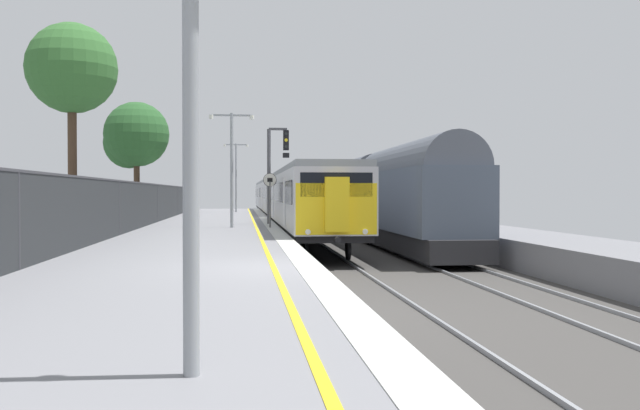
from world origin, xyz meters
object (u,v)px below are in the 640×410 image
at_px(signal_gantry, 275,164).
at_px(platform_lamp_mid, 232,159).
at_px(freight_train_adjacent_track, 356,194).
at_px(commuter_train_at_platform, 282,197).
at_px(background_tree_centre, 71,72).
at_px(speed_limit_sign, 270,193).
at_px(platform_lamp_far, 236,172).
at_px(background_tree_left, 134,138).

distance_m(signal_gantry, platform_lamp_mid, 3.94).
xyz_separation_m(freight_train_adjacent_track, platform_lamp_mid, (-7.54, -11.74, 1.55)).
bearing_deg(commuter_train_at_platform, background_tree_centre, -109.76).
relative_size(commuter_train_at_platform, speed_limit_sign, 25.78).
distance_m(commuter_train_at_platform, platform_lamp_mid, 22.51).
relative_size(signal_gantry, platform_lamp_far, 0.86).
height_order(speed_limit_sign, platform_lamp_far, platform_lamp_far).
relative_size(speed_limit_sign, platform_lamp_mid, 0.47).
bearing_deg(platform_lamp_mid, background_tree_left, 139.52).
distance_m(commuter_train_at_platform, signal_gantry, 18.94).
height_order(platform_lamp_mid, background_tree_left, background_tree_left).
height_order(freight_train_adjacent_track, background_tree_left, background_tree_left).
xyz_separation_m(commuter_train_at_platform, platform_lamp_far, (-3.53, 3.54, 2.01)).
height_order(signal_gantry, platform_lamp_mid, platform_lamp_mid).
xyz_separation_m(commuter_train_at_platform, speed_limit_sign, (-1.85, -22.53, 0.29)).
xyz_separation_m(freight_train_adjacent_track, platform_lamp_far, (-7.54, 13.96, 1.77)).
bearing_deg(speed_limit_sign, platform_lamp_far, 93.70).
relative_size(freight_train_adjacent_track, background_tree_centre, 5.43).
bearing_deg(freight_train_adjacent_track, speed_limit_sign, -115.78).
distance_m(background_tree_left, background_tree_centre, 8.62).
relative_size(freight_train_adjacent_track, background_tree_left, 7.13).
distance_m(commuter_train_at_platform, freight_train_adjacent_track, 11.16).
height_order(commuter_train_at_platform, freight_train_adjacent_track, freight_train_adjacent_track).
height_order(signal_gantry, background_tree_centre, background_tree_centre).
height_order(speed_limit_sign, platform_lamp_mid, platform_lamp_mid).
distance_m(commuter_train_at_platform, background_tree_centre, 28.43).
xyz_separation_m(speed_limit_sign, background_tree_centre, (-7.63, -3.84, 4.55)).
bearing_deg(commuter_train_at_platform, speed_limit_sign, -94.68).
bearing_deg(speed_limit_sign, freight_train_adjacent_track, 64.22).
height_order(signal_gantry, speed_limit_sign, signal_gantry).
height_order(freight_train_adjacent_track, platform_lamp_mid, platform_lamp_mid).
bearing_deg(speed_limit_sign, signal_gantry, 84.17).
distance_m(commuter_train_at_platform, platform_lamp_far, 5.39).
xyz_separation_m(commuter_train_at_platform, background_tree_centre, (-9.47, -26.37, 4.84)).
relative_size(signal_gantry, background_tree_left, 0.79).
bearing_deg(background_tree_centre, speed_limit_sign, 26.71).
xyz_separation_m(freight_train_adjacent_track, speed_limit_sign, (-5.85, -12.11, 0.05)).
height_order(platform_lamp_mid, platform_lamp_far, platform_lamp_far).
bearing_deg(platform_lamp_far, platform_lamp_mid, -90.00).
xyz_separation_m(platform_lamp_mid, platform_lamp_far, (-0.00, 25.70, 0.23)).
xyz_separation_m(freight_train_adjacent_track, signal_gantry, (-5.47, -8.39, 1.49)).
relative_size(freight_train_adjacent_track, platform_lamp_far, 7.79).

